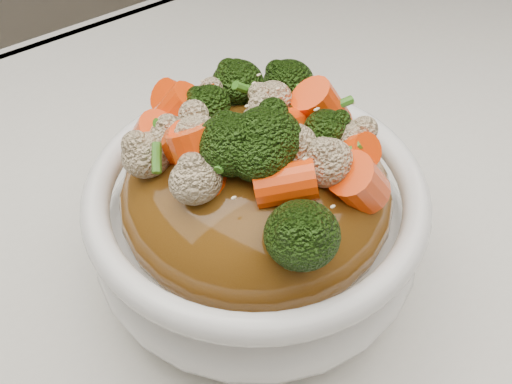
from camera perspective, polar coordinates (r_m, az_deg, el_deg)
tablecloth at (r=0.50m, az=1.85°, el=-6.28°), size 1.20×0.80×0.04m
bowl at (r=0.43m, az=-0.00°, el=-3.24°), size 0.27×0.27×0.09m
sauce_base at (r=0.41m, az=-0.00°, el=-0.32°), size 0.22×0.22×0.10m
carrots at (r=0.36m, az=-0.00°, el=7.05°), size 0.22×0.22×0.05m
broccoli at (r=0.37m, az=-0.00°, el=6.92°), size 0.22×0.22×0.05m
cauliflower at (r=0.37m, az=-0.00°, el=6.65°), size 0.22×0.22×0.04m
scallions at (r=0.36m, az=-0.00°, el=7.18°), size 0.16×0.16×0.02m
sesame_seeds at (r=0.36m, az=-0.00°, el=7.18°), size 0.20×0.20×0.01m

